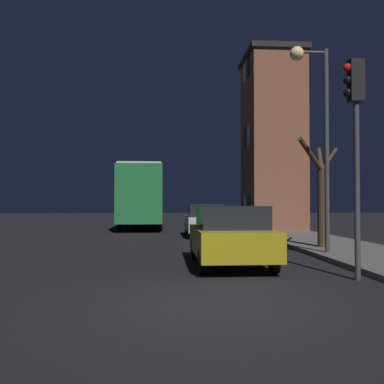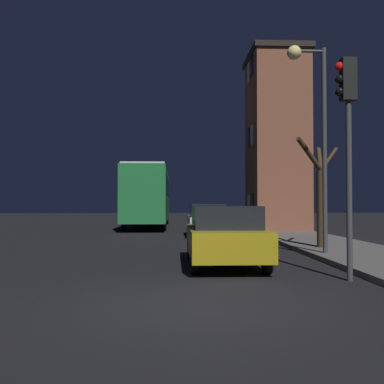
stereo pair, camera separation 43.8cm
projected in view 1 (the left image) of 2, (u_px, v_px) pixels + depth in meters
The scene contains 8 objects.
ground_plane at pixel (207, 303), 6.98m from camera, with size 120.00×120.00×0.00m, color black.
brick_building at pixel (273, 141), 24.22m from camera, with size 3.18×4.10×9.93m.
streetlamp at pixel (315, 110), 12.87m from camera, with size 1.18×0.43×6.20m.
traffic_light at pixel (355, 122), 9.08m from camera, with size 0.43×0.24×4.69m.
bare_tree at pixel (321, 195), 14.45m from camera, with size 1.95×1.62×3.61m.
bus at pixel (144, 193), 28.40m from camera, with size 2.56×11.48×3.86m.
car_near_lane at pixel (230, 235), 11.14m from camera, with size 1.85×4.14×1.55m.
car_mid_lane at pixel (205, 220), 20.60m from camera, with size 1.77×3.81×1.57m.
Camera 1 is at (-0.70, -6.99, 1.64)m, focal length 40.00 mm.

